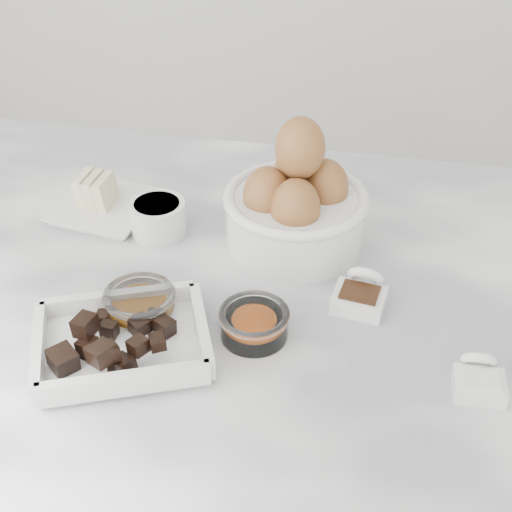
{
  "coord_description": "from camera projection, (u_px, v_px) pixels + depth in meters",
  "views": [
    {
      "loc": [
        0.17,
        -0.67,
        1.51
      ],
      "look_at": [
        0.02,
        0.03,
        0.98
      ],
      "focal_mm": 50.0,
      "sensor_mm": 36.0,
      "label": 1
    }
  ],
  "objects": [
    {
      "name": "marble_slab",
      "position": [
        236.0,
        305.0,
        0.91
      ],
      "size": [
        1.2,
        0.8,
        0.04
      ],
      "primitive_type": "cube",
      "color": "white",
      "rests_on": "cabinet"
    },
    {
      "name": "chocolate_dish",
      "position": [
        121.0,
        338.0,
        0.8
      ],
      "size": [
        0.24,
        0.21,
        0.05
      ],
      "color": "white",
      "rests_on": "marble_slab"
    },
    {
      "name": "butter_plate",
      "position": [
        104.0,
        201.0,
        1.04
      ],
      "size": [
        0.15,
        0.15,
        0.06
      ],
      "color": "white",
      "rests_on": "marble_slab"
    },
    {
      "name": "sugar_ramekin",
      "position": [
        158.0,
        216.0,
        0.99
      ],
      "size": [
        0.08,
        0.08,
        0.05
      ],
      "color": "white",
      "rests_on": "marble_slab"
    },
    {
      "name": "egg_bowl",
      "position": [
        296.0,
        205.0,
        0.95
      ],
      "size": [
        0.2,
        0.2,
        0.19
      ],
      "color": "white",
      "rests_on": "marble_slab"
    },
    {
      "name": "honey_bowl",
      "position": [
        140.0,
        304.0,
        0.85
      ],
      "size": [
        0.09,
        0.09,
        0.04
      ],
      "color": "white",
      "rests_on": "marble_slab"
    },
    {
      "name": "zest_bowl",
      "position": [
        254.0,
        322.0,
        0.82
      ],
      "size": [
        0.08,
        0.08,
        0.04
      ],
      "color": "white",
      "rests_on": "marble_slab"
    },
    {
      "name": "vanilla_spoon",
      "position": [
        361.0,
        294.0,
        0.87
      ],
      "size": [
        0.07,
        0.08,
        0.05
      ],
      "color": "white",
      "rests_on": "marble_slab"
    },
    {
      "name": "salt_spoon",
      "position": [
        479.0,
        379.0,
        0.76
      ],
      "size": [
        0.06,
        0.07,
        0.04
      ],
      "color": "white",
      "rests_on": "marble_slab"
    }
  ]
}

